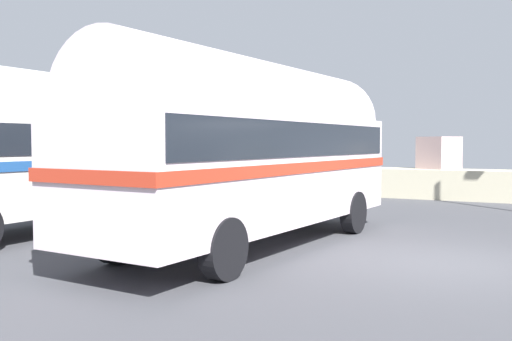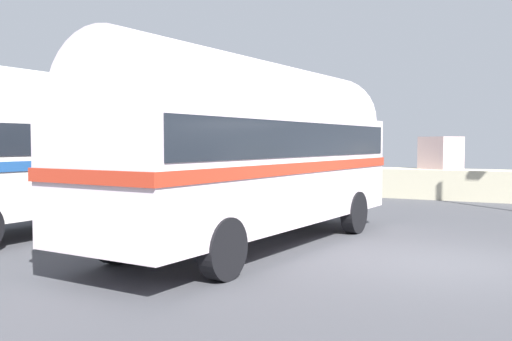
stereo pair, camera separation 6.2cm
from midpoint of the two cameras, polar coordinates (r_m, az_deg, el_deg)
name	(u,v)px [view 1 (the left image)]	position (r m, az deg, el deg)	size (l,w,h in m)	color
ground	(446,264)	(10.35, 18.45, -8.93)	(32.00, 26.00, 0.02)	#404146
breakwater	(495,182)	(21.94, 22.90, -1.08)	(31.36, 2.30, 2.41)	#B6AF94
vintage_coach	(253,145)	(11.22, -0.49, 2.61)	(3.04, 8.74, 3.70)	black
second_coach	(47,144)	(14.09, -20.43, 2.48)	(2.65, 8.65, 3.70)	black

